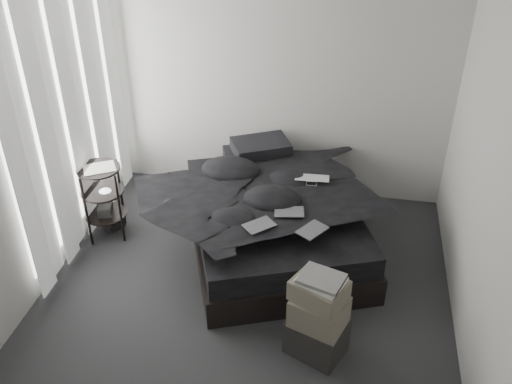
% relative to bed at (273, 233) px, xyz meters
% --- Properties ---
extents(floor, '(3.60, 4.20, 0.01)m').
position_rel_bed_xyz_m(floor, '(-0.13, -1.02, -0.14)').
color(floor, '#2A2B2D').
rests_on(floor, ground).
extents(ceiling, '(3.60, 4.20, 0.01)m').
position_rel_bed_xyz_m(ceiling, '(-0.13, -1.02, 2.46)').
color(ceiling, white).
rests_on(ceiling, ground).
extents(wall_back, '(3.60, 0.01, 2.60)m').
position_rel_bed_xyz_m(wall_back, '(-0.13, 1.08, 1.16)').
color(wall_back, beige).
rests_on(wall_back, ground).
extents(wall_left, '(0.01, 4.20, 2.60)m').
position_rel_bed_xyz_m(wall_left, '(-1.93, -1.02, 1.16)').
color(wall_left, beige).
rests_on(wall_left, ground).
extents(wall_right, '(0.01, 4.20, 2.60)m').
position_rel_bed_xyz_m(wall_right, '(1.67, -1.02, 1.16)').
color(wall_right, beige).
rests_on(wall_right, ground).
extents(window_left, '(0.02, 2.00, 2.30)m').
position_rel_bed_xyz_m(window_left, '(-1.91, -0.12, 1.21)').
color(window_left, white).
rests_on(window_left, wall_left).
extents(curtain_left, '(0.06, 2.12, 2.48)m').
position_rel_bed_xyz_m(curtain_left, '(-1.86, -0.12, 1.14)').
color(curtain_left, white).
rests_on(curtain_left, wall_left).
extents(bed, '(2.18, 2.47, 0.28)m').
position_rel_bed_xyz_m(bed, '(0.00, 0.00, 0.00)').
color(bed, black).
rests_on(bed, floor).
extents(mattress, '(2.11, 2.39, 0.22)m').
position_rel_bed_xyz_m(mattress, '(0.00, 0.00, 0.25)').
color(mattress, black).
rests_on(mattress, bed).
extents(duvet, '(2.04, 2.17, 0.24)m').
position_rel_bed_xyz_m(duvet, '(0.02, -0.05, 0.48)').
color(duvet, black).
rests_on(duvet, mattress).
extents(pillow_lower, '(0.72, 0.61, 0.14)m').
position_rel_bed_xyz_m(pillow_lower, '(-0.33, 0.72, 0.43)').
color(pillow_lower, black).
rests_on(pillow_lower, mattress).
extents(pillow_upper, '(0.69, 0.62, 0.13)m').
position_rel_bed_xyz_m(pillow_upper, '(-0.26, 0.73, 0.56)').
color(pillow_upper, black).
rests_on(pillow_upper, pillow_lower).
extents(laptop, '(0.34, 0.23, 0.03)m').
position_rel_bed_xyz_m(laptop, '(0.33, 0.18, 0.61)').
color(laptop, silver).
rests_on(laptop, duvet).
extents(comic_a, '(0.30, 0.30, 0.01)m').
position_rel_bed_xyz_m(comic_a, '(-0.03, -0.60, 0.60)').
color(comic_a, black).
rests_on(comic_a, duvet).
extents(comic_b, '(0.28, 0.21, 0.01)m').
position_rel_bed_xyz_m(comic_b, '(0.19, -0.35, 0.61)').
color(comic_b, black).
rests_on(comic_b, duvet).
extents(comic_c, '(0.28, 0.31, 0.01)m').
position_rel_bed_xyz_m(comic_c, '(0.42, -0.58, 0.61)').
color(comic_c, black).
rests_on(comic_c, duvet).
extents(side_stand, '(0.54, 0.54, 0.77)m').
position_rel_bed_xyz_m(side_stand, '(-1.69, -0.12, 0.25)').
color(side_stand, black).
rests_on(side_stand, floor).
extents(papers, '(0.37, 0.34, 0.02)m').
position_rel_bed_xyz_m(papers, '(-1.68, -0.13, 0.64)').
color(papers, white).
rests_on(papers, side_stand).
extents(floor_books, '(0.20, 0.22, 0.13)m').
position_rel_bed_xyz_m(floor_books, '(-1.67, -0.02, -0.07)').
color(floor_books, black).
rests_on(floor_books, floor).
extents(box_lower, '(0.52, 0.48, 0.31)m').
position_rel_bed_xyz_m(box_lower, '(0.55, -1.29, 0.02)').
color(box_lower, black).
rests_on(box_lower, floor).
extents(box_mid, '(0.48, 0.43, 0.24)m').
position_rel_bed_xyz_m(box_mid, '(0.56, -1.30, 0.29)').
color(box_mid, '#605B4C').
rests_on(box_mid, box_lower).
extents(box_upper, '(0.48, 0.44, 0.17)m').
position_rel_bed_xyz_m(box_upper, '(0.54, -1.28, 0.50)').
color(box_upper, '#605B4C').
rests_on(box_upper, box_mid).
extents(art_book_white, '(0.40, 0.37, 0.03)m').
position_rel_bed_xyz_m(art_book_white, '(0.55, -1.29, 0.60)').
color(art_book_white, silver).
rests_on(art_book_white, box_upper).
extents(art_book_snake, '(0.38, 0.33, 0.03)m').
position_rel_bed_xyz_m(art_book_snake, '(0.56, -1.30, 0.63)').
color(art_book_snake, silver).
rests_on(art_book_snake, art_book_white).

